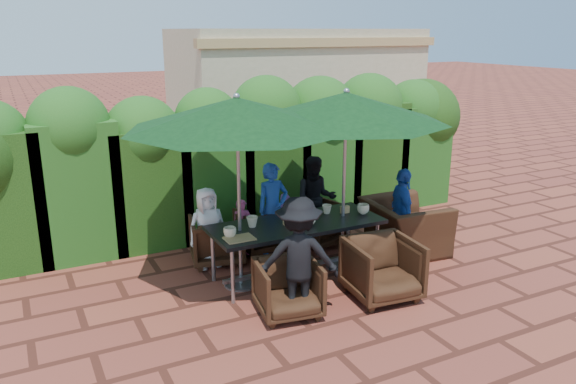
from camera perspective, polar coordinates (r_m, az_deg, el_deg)
name	(u,v)px	position (r m, az deg, el deg)	size (l,w,h in m)	color
ground	(307,280)	(7.48, 1.90, -8.95)	(80.00, 80.00, 0.00)	brown
dining_table	(296,228)	(7.36, 0.87, -3.69)	(2.28, 0.90, 0.75)	black
umbrella_left	(237,114)	(6.73, -5.22, 7.91)	(2.74, 2.74, 2.46)	gray
umbrella_right	(346,108)	(7.30, 5.92, 8.53)	(2.66, 2.66, 2.46)	gray
chair_far_left	(216,238)	(7.96, -7.29, -4.63)	(0.71, 0.66, 0.73)	black
chair_far_mid	(262,228)	(8.35, -2.65, -3.63)	(0.67, 0.63, 0.69)	black
chair_far_right	(318,222)	(8.59, 3.10, -3.03)	(0.69, 0.64, 0.71)	black
chair_near_left	(288,286)	(6.50, 0.01, -9.49)	(0.69, 0.65, 0.71)	black
chair_near_right	(383,266)	(6.97, 9.59, -7.43)	(0.80, 0.75, 0.82)	black
chair_end_right	(405,218)	(8.44, 11.79, -2.62)	(1.15, 0.75, 1.01)	black
adult_far_left	(207,227)	(7.79, -8.20, -3.59)	(0.55, 0.33, 1.12)	white
adult_far_mid	(273,209)	(8.14, -1.56, -1.71)	(0.49, 0.40, 1.35)	#1E4AA7
adult_far_right	(315,199)	(8.63, 2.80, -0.73)	(0.64, 0.39, 1.34)	black
adult_near_left	(298,257)	(6.35, 1.07, -6.67)	(0.91, 0.41, 1.41)	black
adult_end_right	(402,212)	(8.27, 11.50, -2.00)	(0.75, 0.38, 1.28)	#1E4AA7
child_left	(242,227)	(8.17, -4.65, -3.61)	(0.30, 0.24, 0.83)	#D24A86
child_right	(286,219)	(8.55, -0.22, -2.77)	(0.29, 0.23, 0.80)	#7F4FAC
pedestrian_a	(281,148)	(11.36, -0.73, 4.46)	(1.62, 0.58, 1.74)	#247D22
pedestrian_b	(298,143)	(12.03, 1.07, 5.04)	(0.82, 0.50, 1.71)	#D24A86
pedestrian_c	(347,141)	(12.35, 5.98, 5.19)	(1.08, 0.50, 1.69)	#93949B
cup_a	(230,232)	(6.84, -5.92, -4.09)	(0.16, 0.16, 0.13)	beige
cup_b	(252,222)	(7.17, -3.66, -3.03)	(0.15, 0.15, 0.14)	beige
cup_c	(309,219)	(7.24, 2.18, -2.80)	(0.18, 0.18, 0.14)	beige
cup_d	(327,209)	(7.69, 3.96, -1.75)	(0.13, 0.13, 0.12)	beige
cup_e	(363,209)	(7.73, 7.64, -1.72)	(0.17, 0.17, 0.13)	beige
ketchup_bottle	(287,217)	(7.29, -0.13, -2.54)	(0.04, 0.04, 0.17)	#B20C0A
sauce_bottle	(286,217)	(7.29, -0.17, -2.53)	(0.04, 0.04, 0.17)	#4C230C
serving_tray	(239,239)	(6.79, -4.96, -4.73)	(0.35, 0.25, 0.02)	#A68250
number_block_left	(288,221)	(7.25, -0.01, -2.94)	(0.12, 0.06, 0.10)	tan
number_block_right	(345,209)	(7.74, 5.79, -1.78)	(0.12, 0.06, 0.10)	tan
hedge_wall	(234,147)	(9.03, -5.49, 4.56)	(9.10, 1.60, 2.49)	#16350E
building	(296,93)	(14.67, 0.82, 10.02)	(6.20, 3.08, 3.20)	beige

